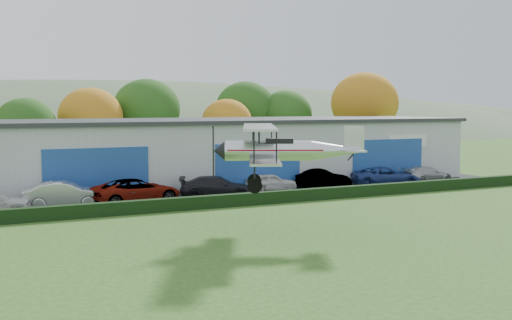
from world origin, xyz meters
name	(u,v)px	position (x,y,z in m)	size (l,w,h in m)	color
ground	(385,267)	(0.00, 0.00, 0.00)	(300.00, 300.00, 0.00)	#2D571B
apron	(240,194)	(3.00, 21.00, 0.03)	(48.00, 9.00, 0.05)	black
hedge	(269,197)	(3.00, 16.20, 0.40)	(46.00, 0.60, 0.80)	black
hangar	(227,150)	(5.00, 27.98, 2.66)	(40.60, 12.60, 5.30)	#B2B7BC
tree_belt	(139,114)	(0.85, 40.62, 5.61)	(75.70, 13.22, 10.12)	#3D2614
distant_hills	(13,185)	(-4.38, 140.00, -13.05)	(430.00, 196.00, 56.00)	#4C6642
car_1	(65,194)	(-9.39, 20.09, 0.87)	(1.73, 4.97, 1.64)	silver
car_2	(136,191)	(-4.98, 19.59, 0.87)	(2.72, 5.90, 1.64)	gray
car_3	(217,187)	(0.73, 19.75, 0.80)	(2.09, 5.14, 1.49)	black
car_4	(271,182)	(5.65, 21.22, 0.71)	(1.56, 3.88, 1.32)	silver
car_5	(323,178)	(10.09, 21.07, 0.77)	(1.52, 4.35, 1.43)	gray
car_6	(386,177)	(15.14, 19.74, 0.80)	(2.49, 5.40, 1.50)	navy
car_7	(426,174)	(19.45, 20.02, 0.73)	(1.90, 4.68, 1.36)	silver
biplane	(281,149)	(-0.81, 7.35, 4.30)	(7.70, 8.36, 3.21)	silver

